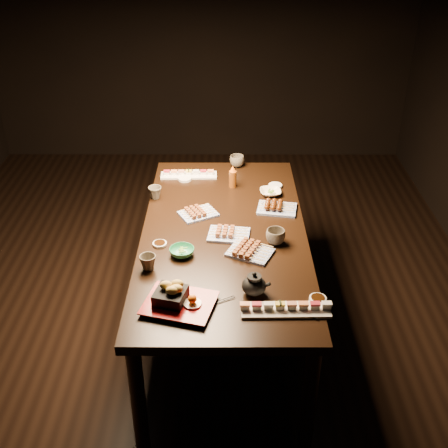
{
  "coord_description": "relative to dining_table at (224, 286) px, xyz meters",
  "views": [
    {
      "loc": [
        0.23,
        -2.84,
        2.37
      ],
      "look_at": [
        0.23,
        -0.18,
        0.77
      ],
      "focal_mm": 45.0,
      "sensor_mm": 36.0,
      "label": 1
    }
  ],
  "objects": [
    {
      "name": "ground",
      "position": [
        -0.23,
        0.23,
        -0.38
      ],
      "size": [
        5.0,
        5.0,
        0.0
      ],
      "primitive_type": "plane",
      "color": "black",
      "rests_on": "ground"
    },
    {
      "name": "dining_table",
      "position": [
        0.0,
        0.0,
        0.0
      ],
      "size": [
        1.0,
        1.85,
        0.75
      ],
      "primitive_type": "cube",
      "rotation": [
        0.0,
        0.0,
        0.06
      ],
      "color": "black",
      "rests_on": "ground"
    },
    {
      "name": "sushi_platter_near",
      "position": [
        0.28,
        -0.67,
        0.4
      ],
      "size": [
        0.4,
        0.12,
        0.05
      ],
      "primitive_type": null,
      "rotation": [
        0.0,
        0.0,
        0.02
      ],
      "color": "white",
      "rests_on": "dining_table"
    },
    {
      "name": "sushi_platter_far",
      "position": [
        -0.23,
        0.69,
        0.4
      ],
      "size": [
        0.37,
        0.11,
        0.04
      ],
      "primitive_type": null,
      "rotation": [
        0.0,
        0.0,
        3.16
      ],
      "color": "white",
      "rests_on": "dining_table"
    },
    {
      "name": "yakitori_plate_center",
      "position": [
        0.03,
        -0.04,
        0.4
      ],
      "size": [
        0.24,
        0.19,
        0.06
      ],
      "primitive_type": null,
      "rotation": [
        0.0,
        0.0,
        -0.13
      ],
      "color": "#828EB6",
      "rests_on": "dining_table"
    },
    {
      "name": "yakitori_plate_right",
      "position": [
        0.13,
        -0.21,
        0.4
      ],
      "size": [
        0.27,
        0.24,
        0.06
      ],
      "primitive_type": null,
      "rotation": [
        0.0,
        0.0,
        -0.44
      ],
      "color": "#828EB6",
      "rests_on": "dining_table"
    },
    {
      "name": "yakitori_plate_left",
      "position": [
        -0.15,
        0.19,
        0.4
      ],
      "size": [
        0.25,
        0.23,
        0.05
      ],
      "primitive_type": null,
      "rotation": [
        0.0,
        0.0,
        0.49
      ],
      "color": "#828EB6",
      "rests_on": "dining_table"
    },
    {
      "name": "tsukune_plate",
      "position": [
        0.31,
        0.24,
        0.4
      ],
      "size": [
        0.25,
        0.2,
        0.06
      ],
      "primitive_type": null,
      "rotation": [
        0.0,
        0.0,
        -0.17
      ],
      "color": "#828EB6",
      "rests_on": "dining_table"
    },
    {
      "name": "edamame_bowl_green",
      "position": [
        -0.22,
        -0.23,
        0.39
      ],
      "size": [
        0.13,
        0.13,
        0.04
      ],
      "primitive_type": "imported",
      "rotation": [
        0.0,
        0.0,
        -0.01
      ],
      "color": "#309361",
      "rests_on": "dining_table"
    },
    {
      "name": "edamame_bowl_cream",
      "position": [
        0.28,
        0.44,
        0.39
      ],
      "size": [
        0.14,
        0.14,
        0.03
      ],
      "primitive_type": "imported",
      "rotation": [
        0.0,
        0.0,
        0.08
      ],
      "color": "beige",
      "rests_on": "dining_table"
    },
    {
      "name": "tempura_tray",
      "position": [
        -0.2,
        -0.64,
        0.43
      ],
      "size": [
        0.36,
        0.32,
        0.11
      ],
      "primitive_type": null,
      "rotation": [
        0.0,
        0.0,
        -0.26
      ],
      "color": "black",
      "rests_on": "dining_table"
    },
    {
      "name": "teacup_near_left",
      "position": [
        -0.37,
        -0.35,
        0.41
      ],
      "size": [
        0.11,
        0.11,
        0.08
      ],
      "primitive_type": "imported",
      "rotation": [
        0.0,
        0.0,
        -0.35
      ],
      "color": "#534B3F",
      "rests_on": "dining_table"
    },
    {
      "name": "teacup_mid_right",
      "position": [
        0.27,
        -0.11,
        0.42
      ],
      "size": [
        0.11,
        0.11,
        0.08
      ],
      "primitive_type": "imported",
      "rotation": [
        0.0,
        0.0,
        -0.13
      ],
      "color": "#534B3F",
      "rests_on": "dining_table"
    },
    {
      "name": "teacup_far_left",
      "position": [
        -0.42,
        0.39,
        0.41
      ],
      "size": [
        0.1,
        0.1,
        0.08
      ],
      "primitive_type": "imported",
      "rotation": [
        0.0,
        0.0,
        0.28
      ],
      "color": "#534B3F",
      "rests_on": "dining_table"
    },
    {
      "name": "teacup_far_right",
      "position": [
        0.09,
        0.84,
        0.41
      ],
      "size": [
        0.12,
        0.12,
        0.08
      ],
      "primitive_type": "imported",
      "rotation": [
        0.0,
        0.0,
        0.33
      ],
      "color": "#534B3F",
      "rests_on": "dining_table"
    },
    {
      "name": "teapot",
      "position": [
        0.14,
        -0.54,
        0.43
      ],
      "size": [
        0.15,
        0.15,
        0.11
      ],
      "primitive_type": null,
      "rotation": [
        0.0,
        0.0,
        -0.11
      ],
      "color": "black",
      "rests_on": "dining_table"
    },
    {
      "name": "condiment_bottle",
      "position": [
        0.05,
        0.54,
        0.45
      ],
      "size": [
        0.05,
        0.05,
        0.14
      ],
      "primitive_type": "cylinder",
      "rotation": [
        0.0,
        0.0,
        -0.07
      ],
      "color": "#6C350E",
      "rests_on": "dining_table"
    },
    {
      "name": "sauce_dish_west",
      "position": [
        -0.34,
        -0.13,
        0.38
      ],
      "size": [
        0.1,
        0.1,
        0.01
      ],
      "primitive_type": "cylinder",
      "rotation": [
        0.0,
        0.0,
        -0.32
      ],
      "color": "white",
      "rests_on": "dining_table"
    },
    {
      "name": "sauce_dish_east",
      "position": [
        0.32,
        0.54,
        0.38
      ],
      "size": [
        0.1,
        0.1,
        0.01
      ],
      "primitive_type": "cylinder",
      "rotation": [
        0.0,
        0.0,
        0.25
      ],
      "color": "white",
      "rests_on": "dining_table"
    },
    {
      "name": "sauce_dish_se",
      "position": [
        0.43,
        -0.59,
        0.38
      ],
      "size": [
        0.09,
        0.09,
        0.01
      ],
      "primitive_type": "cylinder",
      "rotation": [
        0.0,
        0.0,
        0.16
      ],
      "color": "white",
      "rests_on": "dining_table"
    },
    {
      "name": "sauce_dish_nw",
      "position": [
        -0.25,
        0.64,
        0.38
      ],
      "size": [
        0.12,
        0.12,
        0.02
      ],
      "primitive_type": "cylinder",
      "rotation": [
        0.0,
        0.0,
        0.38
      ],
      "color": "white",
      "rests_on": "dining_table"
    },
    {
      "name": "chopsticks_near",
      "position": [
        -0.04,
        -0.62,
        0.38
      ],
      "size": [
        0.19,
        0.11,
        0.01
      ],
      "primitive_type": null,
      "rotation": [
        0.0,
        0.0,
        0.48
      ],
      "color": "black",
      "rests_on": "dining_table"
    },
    {
      "name": "chopsticks_se",
      "position": [
        0.31,
        -0.67,
        0.38
      ],
      "size": [
        0.23,
        0.13,
        0.01
      ],
      "primitive_type": null,
      "rotation": [
        0.0,
        0.0,
        -0.46
      ],
      "color": "black",
      "rests_on": "dining_table"
    }
  ]
}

